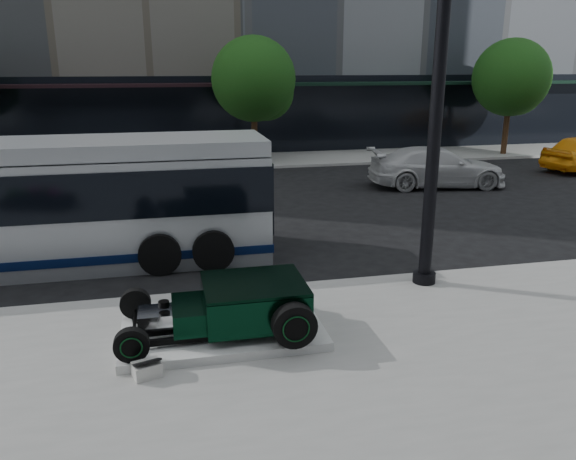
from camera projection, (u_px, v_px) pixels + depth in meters
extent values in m
plane|color=black|center=(300.00, 256.00, 13.97)|extent=(120.00, 120.00, 0.00)
cube|color=gray|center=(231.00, 161.00, 27.05)|extent=(70.00, 4.00, 0.12)
cube|color=black|center=(13.00, 121.00, 26.47)|extent=(22.00, 0.50, 4.00)
cube|color=black|center=(458.00, 112.00, 31.25)|extent=(24.00, 0.50, 4.00)
cube|color=black|center=(5.00, 86.00, 25.45)|extent=(22.00, 1.60, 0.15)
cube|color=black|center=(466.00, 83.00, 30.23)|extent=(24.00, 1.60, 0.15)
cylinder|color=black|center=(254.00, 135.00, 25.93)|extent=(0.28, 0.28, 2.60)
sphere|color=#13340E|center=(254.00, 79.00, 25.22)|extent=(3.80, 3.80, 3.80)
sphere|color=#13340E|center=(266.00, 92.00, 25.79)|extent=(2.60, 2.60, 2.60)
cylinder|color=black|center=(506.00, 128.00, 28.63)|extent=(0.28, 0.28, 2.60)
sphere|color=#13340E|center=(511.00, 77.00, 27.92)|extent=(3.80, 3.80, 3.80)
sphere|color=#13340E|center=(517.00, 89.00, 28.49)|extent=(2.60, 2.60, 2.60)
cube|color=silver|center=(223.00, 333.00, 9.56)|extent=(3.40, 1.80, 0.15)
cube|color=black|center=(226.00, 335.00, 9.09)|extent=(3.00, 0.08, 0.10)
cube|color=black|center=(220.00, 312.00, 9.94)|extent=(3.00, 0.08, 0.10)
cube|color=black|center=(254.00, 302.00, 9.53)|extent=(1.70, 1.45, 0.62)
cube|color=black|center=(254.00, 283.00, 9.43)|extent=(1.70, 1.45, 0.06)
cube|color=black|center=(189.00, 314.00, 9.33)|extent=(0.55, 1.05, 0.38)
cube|color=silver|center=(156.00, 320.00, 9.23)|extent=(0.55, 0.55, 0.34)
cylinder|color=black|center=(164.00, 304.00, 9.19)|extent=(0.18, 0.18, 0.10)
cylinder|color=black|center=(134.00, 329.00, 9.20)|extent=(0.06, 1.55, 0.06)
cylinder|color=black|center=(294.00, 325.00, 8.86)|extent=(0.72, 0.24, 0.72)
cylinder|color=black|center=(296.00, 329.00, 8.75)|extent=(0.37, 0.02, 0.37)
torus|color=#093516|center=(296.00, 329.00, 8.73)|extent=(0.44, 0.02, 0.44)
cylinder|color=black|center=(274.00, 285.00, 10.45)|extent=(0.72, 0.24, 0.72)
cylinder|color=black|center=(272.00, 283.00, 10.57)|extent=(0.37, 0.02, 0.37)
torus|color=#093516|center=(272.00, 283.00, 10.58)|extent=(0.44, 0.02, 0.44)
cylinder|color=black|center=(132.00, 345.00, 8.44)|extent=(0.54, 0.16, 0.54)
cylinder|color=black|center=(131.00, 348.00, 8.35)|extent=(0.28, 0.02, 0.28)
torus|color=#093516|center=(131.00, 348.00, 8.34)|extent=(0.34, 0.02, 0.34)
cylinder|color=black|center=(135.00, 303.00, 9.89)|extent=(0.54, 0.16, 0.54)
cylinder|color=black|center=(136.00, 301.00, 9.98)|extent=(0.28, 0.02, 0.28)
torus|color=#093516|center=(136.00, 301.00, 9.99)|extent=(0.34, 0.02, 0.34)
cube|color=silver|center=(147.00, 369.00, 8.35)|extent=(0.47, 0.41, 0.22)
cube|color=black|center=(146.00, 362.00, 8.32)|extent=(0.47, 0.39, 0.15)
cylinder|color=black|center=(439.00, 70.00, 10.74)|extent=(0.26, 0.26, 8.70)
cylinder|color=black|center=(424.00, 277.00, 11.95)|extent=(0.48, 0.48, 0.22)
cube|color=#A9ADB3|center=(6.00, 214.00, 12.90)|extent=(12.00, 2.55, 2.55)
cube|color=#071640|center=(12.00, 249.00, 13.15)|extent=(12.05, 2.60, 0.20)
cube|color=black|center=(3.00, 190.00, 12.74)|extent=(12.05, 2.60, 1.05)
cube|color=black|center=(264.00, 190.00, 14.08)|extent=(0.06, 2.30, 1.70)
cylinder|color=black|center=(160.00, 254.00, 12.62)|extent=(0.96, 0.28, 0.96)
cylinder|color=black|center=(160.00, 223.00, 15.05)|extent=(0.96, 0.28, 0.96)
cylinder|color=black|center=(213.00, 251.00, 12.87)|extent=(0.96, 0.28, 0.96)
cylinder|color=black|center=(205.00, 221.00, 15.30)|extent=(0.96, 0.28, 0.96)
imported|color=silver|center=(437.00, 167.00, 21.61)|extent=(5.46, 2.82, 1.51)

